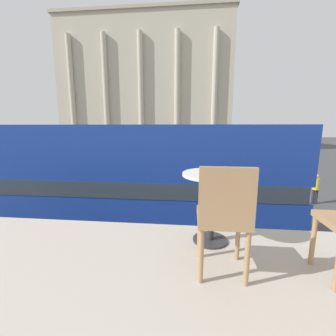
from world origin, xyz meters
The scene contains 11 objects.
double_decker_bus centered at (-2.09, 4.37, 2.44)m, with size 11.16×2.69×4.37m.
cafe_dining_table centered at (0.63, -0.35, 3.66)m, with size 0.60×0.60×0.73m.
cafe_chair_0 centered at (0.67, -0.90, 3.64)m, with size 0.40×0.40×0.91m.
plaza_building_left centered at (-8.24, 43.34, 11.80)m, with size 31.28×14.44×23.59m.
traffic_light_near centered at (-4.68, 9.97, 2.39)m, with size 0.42×0.24×3.65m.
traffic_light_mid centered at (-3.98, 16.38, 2.38)m, with size 0.42×0.24×3.62m.
car_navy centered at (-2.88, 19.10, 0.70)m, with size 4.20×1.93×1.35m.
car_maroon centered at (-7.90, 28.75, 0.70)m, with size 4.20×1.93×1.35m.
pedestrian_yellow centered at (7.43, 10.43, 0.99)m, with size 0.32×0.32×1.71m.
pedestrian_black centered at (10.84, 27.05, 0.92)m, with size 0.32×0.32×1.61m.
pedestrian_white centered at (3.73, 31.00, 0.97)m, with size 0.32×0.32×1.69m.
Camera 1 is at (0.42, -2.57, 4.31)m, focal length 24.00 mm.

